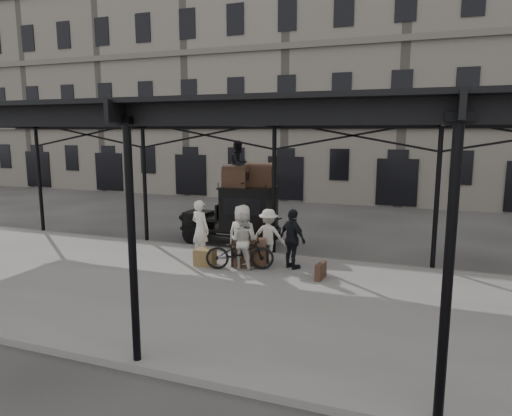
# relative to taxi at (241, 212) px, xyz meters

# --- Properties ---
(ground) EXTENTS (120.00, 120.00, 0.00)m
(ground) POSITION_rel_taxi_xyz_m (1.69, -3.24, -1.20)
(ground) COLOR #383533
(ground) RESTS_ON ground
(platform) EXTENTS (28.00, 8.00, 0.15)m
(platform) POSITION_rel_taxi_xyz_m (1.69, -5.24, -1.13)
(platform) COLOR slate
(platform) RESTS_ON ground
(canopy) EXTENTS (22.50, 9.00, 4.74)m
(canopy) POSITION_rel_taxi_xyz_m (1.69, -4.96, 3.39)
(canopy) COLOR black
(canopy) RESTS_ON ground
(building_frontage) EXTENTS (64.00, 8.00, 14.00)m
(building_frontage) POSITION_rel_taxi_xyz_m (1.69, 14.76, 5.80)
(building_frontage) COLOR slate
(building_frontage) RESTS_ON ground
(taxi) EXTENTS (3.65, 1.55, 2.18)m
(taxi) POSITION_rel_taxi_xyz_m (0.00, 0.00, 0.00)
(taxi) COLOR black
(taxi) RESTS_ON ground
(porter_left) EXTENTS (0.79, 0.65, 1.88)m
(porter_left) POSITION_rel_taxi_xyz_m (-0.30, -2.69, -0.11)
(porter_left) COLOR silver
(porter_left) RESTS_ON platform
(porter_midleft) EXTENTS (0.87, 0.71, 1.66)m
(porter_midleft) POSITION_rel_taxi_xyz_m (1.39, -3.24, -0.23)
(porter_midleft) COLOR beige
(porter_midleft) RESTS_ON platform
(porter_centre) EXTENTS (0.92, 0.61, 1.87)m
(porter_centre) POSITION_rel_taxi_xyz_m (1.28, -3.03, -0.12)
(porter_centre) COLOR beige
(porter_centre) RESTS_ON platform
(porter_official) EXTENTS (1.11, 0.94, 1.79)m
(porter_official) POSITION_rel_taxi_xyz_m (2.78, -2.78, -0.16)
(porter_official) COLOR black
(porter_official) RESTS_ON platform
(porter_right) EXTENTS (1.11, 0.69, 1.66)m
(porter_right) POSITION_rel_taxi_xyz_m (1.88, -2.34, -0.22)
(porter_right) COLOR silver
(porter_right) RESTS_ON platform
(bicycle) EXTENTS (2.13, 1.34, 1.05)m
(bicycle) POSITION_rel_taxi_xyz_m (1.35, -3.40, -0.53)
(bicycle) COLOR black
(bicycle) RESTS_ON platform
(porter_roof) EXTENTS (0.86, 0.97, 1.67)m
(porter_roof) POSITION_rel_taxi_xyz_m (-0.03, -0.10, 1.81)
(porter_roof) COLOR black
(porter_roof) RESTS_ON taxi
(steamer_trunk_roof_near) EXTENTS (0.93, 0.58, 0.68)m
(steamer_trunk_roof_near) POSITION_rel_taxi_xyz_m (-0.08, -0.25, 1.32)
(steamer_trunk_roof_near) COLOR #492E22
(steamer_trunk_roof_near) RESTS_ON taxi
(steamer_trunk_roof_far) EXTENTS (1.06, 0.72, 0.73)m
(steamer_trunk_roof_far) POSITION_rel_taxi_xyz_m (0.67, 0.20, 1.34)
(steamer_trunk_roof_far) COLOR #492E22
(steamer_trunk_roof_far) RESTS_ON taxi
(steamer_trunk_platform) EXTENTS (1.12, 0.88, 0.72)m
(steamer_trunk_platform) POSITION_rel_taxi_xyz_m (1.49, -2.93, -0.70)
(steamer_trunk_platform) COLOR #492E22
(steamer_trunk_platform) RESTS_ON platform
(wicker_hamper) EXTENTS (0.63, 0.49, 0.50)m
(wicker_hamper) POSITION_rel_taxi_xyz_m (0.20, -3.38, -0.80)
(wicker_hamper) COLOR olive
(wicker_hamper) RESTS_ON platform
(suitcase_upright) EXTENTS (0.21, 0.61, 0.45)m
(suitcase_upright) POSITION_rel_taxi_xyz_m (3.78, -3.45, -0.83)
(suitcase_upright) COLOR #492E22
(suitcase_upright) RESTS_ON platform
(suitcase_flat) EXTENTS (0.61, 0.21, 0.40)m
(suitcase_flat) POSITION_rel_taxi_xyz_m (0.99, -2.44, -0.85)
(suitcase_flat) COLOR #492E22
(suitcase_flat) RESTS_ON platform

